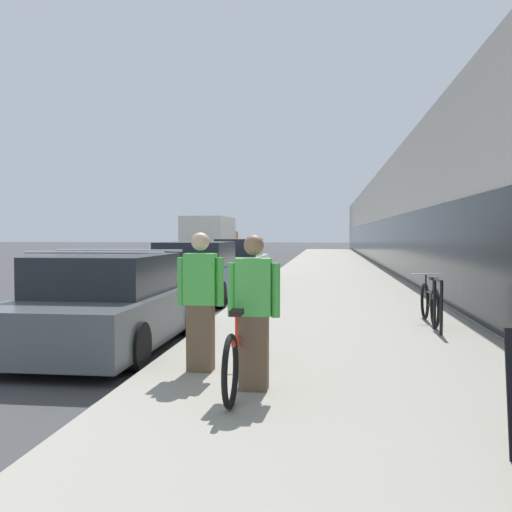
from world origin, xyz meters
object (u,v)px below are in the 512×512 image
moving_truck (211,239)px  bike_rack_hoop (438,300)px  parked_sedan_curbside (107,305)px  parked_sedan_far (240,262)px  vintage_roadster_curbside (196,274)px  person_rider (254,312)px  person_bystander (201,302)px  cruiser_bike_nearest (430,303)px  tandem_bicycle (246,346)px

moving_truck → bike_rack_hoop: bearing=-70.9°
parked_sedan_curbside → parked_sedan_far: bearing=89.6°
bike_rack_hoop → parked_sedan_far: (-4.83, 10.81, 0.04)m
vintage_roadster_curbside → parked_sedan_far: 6.05m
person_rider → bike_rack_hoop: 4.40m
person_rider → vintage_roadster_curbside: size_ratio=0.33×
parked_sedan_far → parked_sedan_curbside: bearing=-90.4°
person_bystander → parked_sedan_curbside: size_ratio=0.36×
moving_truck → cruiser_bike_nearest: bearing=-70.2°
parked_sedan_curbside → moving_truck: moving_truck is taller
person_bystander → vintage_roadster_curbside: size_ratio=0.33×
person_bystander → parked_sedan_far: 13.86m
vintage_roadster_curbside → parked_sedan_far: size_ratio=1.11×
cruiser_bike_nearest → vintage_roadster_curbside: bearing=142.2°
person_rider → person_bystander: (-0.69, 0.70, 0.01)m
tandem_bicycle → vintage_roadster_curbside: (-2.41, 8.06, 0.18)m
cruiser_bike_nearest → parked_sedan_far: bearing=116.0°
moving_truck → person_rider: bearing=-77.5°
person_bystander → bike_rack_hoop: 4.31m
parked_sedan_curbside → bike_rack_hoop: bearing=14.6°
person_rider → bike_rack_hoop: (2.45, 3.64, -0.26)m
parked_sedan_curbside → parked_sedan_far: (0.08, 12.09, 0.05)m
cruiser_bike_nearest → parked_sedan_curbside: (-4.93, -2.14, 0.15)m
vintage_roadster_curbside → person_rider: bearing=-73.2°
tandem_bicycle → person_rider: person_rider is taller
person_rider → bike_rack_hoop: bearing=56.1°
person_rider → bike_rack_hoop: person_rider is taller
tandem_bicycle → parked_sedan_far: parked_sedan_far is taller
person_rider → parked_sedan_far: (-2.38, 14.46, -0.21)m
moving_truck → parked_sedan_curbside: bearing=-81.5°
person_rider → moving_truck: (-6.55, 29.62, 0.49)m
parked_sedan_far → person_bystander: bearing=-83.0°
person_bystander → bike_rack_hoop: bearing=43.1°
person_rider → cruiser_bike_nearest: size_ratio=0.93×
bike_rack_hoop → vintage_roadster_curbside: size_ratio=0.18×
person_rider → person_bystander: bearing=134.9°
cruiser_bike_nearest → parked_sedan_curbside: bearing=-156.5°
bike_rack_hoop → vintage_roadster_curbside: 6.90m
person_rider → cruiser_bike_nearest: (2.48, 4.51, -0.41)m
person_rider → vintage_roadster_curbside: person_rider is taller
parked_sedan_curbside → person_rider: bearing=-43.9°
tandem_bicycle → cruiser_bike_nearest: (2.60, 4.17, -0.00)m
vintage_roadster_curbside → parked_sedan_curbside: bearing=-89.2°
parked_sedan_curbside → moving_truck: size_ratio=0.62×
person_rider → parked_sedan_curbside: (-2.46, 2.36, -0.27)m
cruiser_bike_nearest → vintage_roadster_curbside: vintage_roadster_curbside is taller
person_rider → cruiser_bike_nearest: bearing=61.2°
cruiser_bike_nearest → bike_rack_hoop: bearing=-91.8°
tandem_bicycle → person_rider: bearing=-69.3°
bike_rack_hoop → vintage_roadster_curbside: (-4.99, 4.76, 0.03)m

